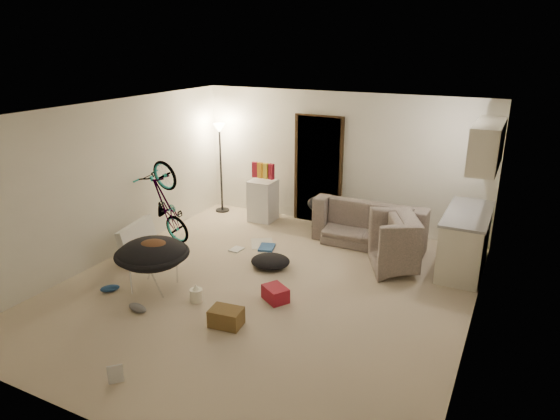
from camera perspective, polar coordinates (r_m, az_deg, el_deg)
The scene contains 36 objects.
floor at distance 7.20m, azimuth -1.93°, elevation -9.11°, with size 5.50×6.00×0.02m, color beige.
ceiling at distance 6.41m, azimuth -2.18°, elevation 11.19°, with size 5.50×6.00×0.02m, color white.
wall_back at distance 9.35m, azimuth 6.85°, elevation 5.66°, with size 5.50×0.02×2.50m, color white.
wall_front at distance 4.52m, azimuth -20.94°, elevation -10.43°, with size 5.50×0.02×2.50m, color white.
wall_left at distance 8.33m, azimuth -18.98°, elevation 3.12°, with size 0.02×6.00×2.50m, color white.
wall_right at distance 5.97m, azimuth 21.96°, elevation -3.34°, with size 0.02×6.00×2.50m, color white.
doorway at distance 9.51m, azimuth 4.44°, elevation 4.54°, with size 0.85×0.10×2.04m, color black.
door_trim at distance 9.48m, azimuth 4.38°, elevation 4.50°, with size 0.97×0.04×2.10m, color #302010.
floor_lamp at distance 10.08m, azimuth -6.87°, elevation 6.96°, with size 0.28×0.28×1.81m.
kitchen_counter at distance 8.14m, azimuth 20.37°, elevation -3.44°, with size 0.60×1.50×0.88m, color beige.
counter_top at distance 7.99m, azimuth 20.75°, elevation -0.38°, with size 0.64×1.54×0.04m, color gray.
kitchen_uppers at distance 7.72m, azimuth 22.60°, elevation 6.86°, with size 0.38×1.40×0.65m, color beige.
sofa at distance 8.88m, azimuth 10.46°, elevation -1.77°, with size 1.95×0.76×0.57m, color #343C35.
armchair at distance 7.93m, azimuth 15.10°, elevation -4.42°, with size 0.98×0.85×0.63m, color #343C35.
bicycle at distance 8.82m, azimuth -12.74°, elevation -1.23°, with size 0.54×1.54×0.81m, color black.
book_asset at distance 5.72m, azimuth -19.00°, elevation -18.28°, with size 0.16×0.22×0.02m, color maroon.
mini_fridge at distance 9.72m, azimuth -1.96°, elevation 1.10°, with size 0.47×0.47×0.80m, color white.
snack_box_0 at distance 9.64m, azimuth -2.90°, elevation 4.64°, with size 0.10×0.07×0.30m, color maroon.
snack_box_1 at distance 9.58m, azimuth -2.27°, elevation 4.56°, with size 0.10×0.07×0.30m, color orange.
snack_box_2 at distance 9.52m, azimuth -1.63°, elevation 4.48°, with size 0.10×0.07×0.30m, color gold.
snack_box_3 at distance 9.47m, azimuth -0.99°, elevation 4.40°, with size 0.10×0.07×0.30m, color maroon.
saucer_chair at distance 7.25m, azimuth -14.33°, elevation -5.56°, with size 1.04×1.04×0.74m.
hoodie at distance 7.12m, azimuth -14.32°, elevation -4.21°, with size 0.48×0.40×0.22m, color #51301B.
sofa_drape at distance 9.08m, azimuth 4.81°, elevation 0.66°, with size 0.56×0.46×0.28m, color black.
tv_box at distance 8.34m, azimuth -15.87°, elevation -3.44°, with size 0.11×0.91×0.60m, color silver.
drink_case_a at distance 6.35m, azimuth -6.18°, elevation -12.09°, with size 0.39×0.28×0.23m, color brown.
drink_case_b at distance 6.86m, azimuth -0.52°, elevation -9.54°, with size 0.35×0.26×0.20m, color maroon.
juicer at distance 6.94m, azimuth -9.56°, elevation -9.47°, with size 0.17×0.17×0.25m.
newspaper at distance 8.71m, azimuth -2.06°, elevation -3.85°, with size 0.37×0.49×0.01m, color beige.
book_blue at distance 8.52m, azimuth -1.53°, elevation -4.29°, with size 0.25×0.34×0.03m, color #295494.
book_white at distance 8.48m, azimuth -4.99°, elevation -4.51°, with size 0.18×0.24×0.02m, color silver.
shoe_1 at distance 9.28m, azimuth 5.85°, elevation -2.19°, with size 0.25×0.10×0.09m, color slate.
shoe_2 at distance 7.50m, azimuth -18.87°, elevation -8.46°, with size 0.27×0.11×0.10m, color #295494.
shoe_3 at distance 6.88m, azimuth -15.97°, elevation -10.70°, with size 0.30×0.12×0.11m, color slate.
clothes_lump_a at distance 7.81m, azimuth -1.10°, elevation -5.88°, with size 0.61×0.52×0.20m, color black.
clothes_lump_b at distance 9.31m, azimuth 5.18°, elevation -1.90°, with size 0.51×0.44×0.15m, color black.
Camera 1 is at (3.06, -5.57, 3.37)m, focal length 32.00 mm.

